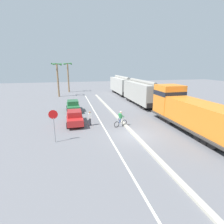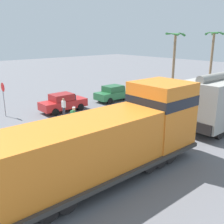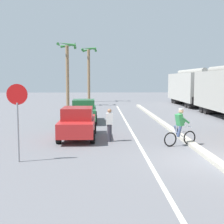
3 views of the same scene
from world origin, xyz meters
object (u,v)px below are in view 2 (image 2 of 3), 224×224
Objects in this scene: locomotive at (112,140)px; palm_tree_far at (175,48)px; parked_car_red at (63,102)px; parked_car_green at (114,93)px; palm_tree_near at (213,46)px; stop_sign at (3,93)px; cyclist at (74,119)px; pedestrian_by_cars at (64,107)px.

locomotive is 27.68m from palm_tree_far.
parked_car_green is at bearing 90.25° from parked_car_red.
palm_tree_near is (-0.46, 26.06, 4.25)m from parked_car_red.
parked_car_green is 0.58× the size of palm_tree_near.
locomotive is 12.17m from parked_car_red.
stop_sign is (-1.83, -4.52, 1.21)m from parked_car_red.
parked_car_red is (-11.45, 3.99, -0.98)m from locomotive.
pedestrian_by_cars is at bearing 161.75° from cyclist.
palm_tree_near is (-0.44, 19.97, 4.25)m from parked_car_green.
parked_car_red is 0.99× the size of parked_car_green.
palm_tree_near is (1.37, 30.58, 3.05)m from stop_sign.
parked_car_green is 1.47× the size of stop_sign.
locomotive is 6.77× the size of cyclist.
cyclist reaches higher than parked_car_green.
cyclist is 23.20m from palm_tree_far.
parked_car_red is at bearing 67.93° from stop_sign.
palm_tree_far is at bearing 101.60° from pedestrian_by_cars.
parked_car_green is 20.42m from palm_tree_near.
cyclist reaches higher than parked_car_red.
stop_sign is (-6.65, -2.58, 1.21)m from cyclist.
cyclist is at bearing -18.25° from pedestrian_by_cars.
palm_tree_far is (-7.42, 21.58, 4.16)m from cyclist.
pedestrian_by_cars is at bearing -85.59° from palm_tree_near.
locomotive is 7.01m from cyclist.
parked_car_green is at bearing -79.25° from palm_tree_far.
parked_car_red and pedestrian_by_cars have the same top height.
parked_car_red is at bearing 160.79° from locomotive.
parked_car_green is 9.38m from cyclist.
locomotive reaches higher than cyclist.
stop_sign is at bearing -133.48° from pedestrian_by_cars.
palm_tree_far reaches higher than locomotive.
parked_car_red is 0.58× the size of palm_tree_far.
cyclist is at bearing -71.04° from palm_tree_far.
parked_car_green is (-0.03, 6.09, 0.00)m from parked_car_red.
parked_car_red and parked_car_green have the same top height.
palm_tree_far is (-0.76, 24.16, 2.95)m from stop_sign.
stop_sign reaches higher than parked_car_red.
parked_car_red is 26.41m from palm_tree_near.
palm_tree_far is at bearing -108.40° from palm_tree_near.
locomotive reaches higher than pedestrian_by_cars.
stop_sign is 0.40× the size of palm_tree_far.
locomotive is at bearing -17.17° from cyclist.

